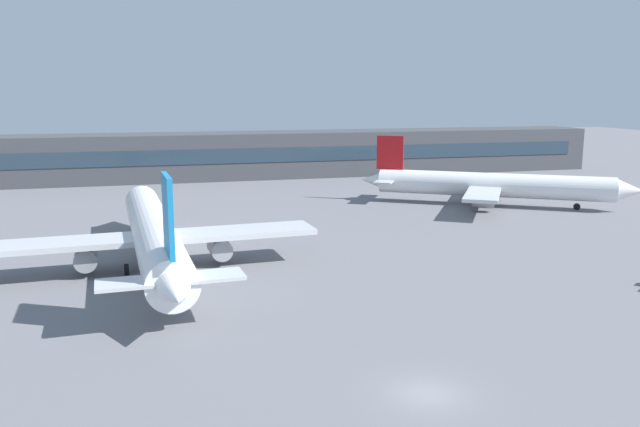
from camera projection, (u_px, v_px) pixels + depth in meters
name	position (u px, v px, depth m)	size (l,w,h in m)	color
ground_plane	(284.00, 241.00, 74.91)	(400.00, 400.00, 0.00)	slate
terminal_building	(224.00, 155.00, 128.57)	(157.66, 12.13, 9.00)	#3F4247
airplane_near	(153.00, 232.00, 63.40)	(31.87, 45.67, 11.28)	white
airplane_mid	(494.00, 185.00, 97.30)	(36.57, 26.74, 10.27)	white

